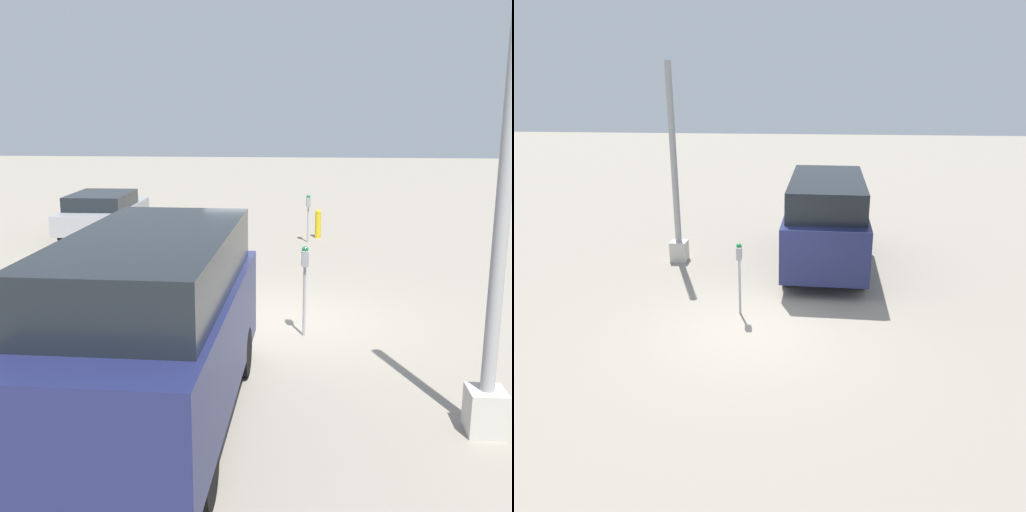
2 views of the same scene
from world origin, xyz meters
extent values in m
plane|color=gray|center=(0.00, 0.00, 0.00)|extent=(80.00, 80.00, 0.00)
cylinder|color=#9E9EA3|center=(0.60, 0.36, 0.62)|extent=(0.05, 0.05, 1.23)
cube|color=gray|center=(0.60, 0.36, 1.36)|extent=(0.21, 0.12, 0.26)
sphere|color=#14662D|center=(0.60, 0.36, 1.52)|extent=(0.11, 0.11, 0.11)
cube|color=beige|center=(3.80, 2.52, 0.28)|extent=(0.44, 0.44, 0.55)
cylinder|color=#9E9E9E|center=(3.80, 2.52, 2.87)|extent=(0.17, 0.17, 4.63)
cube|color=navy|center=(3.90, -1.47, 1.00)|extent=(5.17, 2.13, 1.29)
cube|color=black|center=(3.77, -1.47, 2.01)|extent=(4.14, 1.94, 0.72)
cube|color=orange|center=(6.42, -0.88, 0.51)|extent=(0.08, 0.12, 0.20)
cylinder|color=black|center=(5.50, -0.63, 0.36)|extent=(0.72, 0.26, 0.72)
cylinder|color=black|center=(5.46, -2.39, 0.36)|extent=(0.72, 0.26, 0.72)
cylinder|color=black|center=(2.33, -0.55, 0.36)|extent=(0.72, 0.26, 0.72)
cylinder|color=black|center=(2.29, -2.32, 0.36)|extent=(0.72, 0.26, 0.72)
camera|label=1|loc=(11.02, 0.32, 3.81)|focal=45.00mm
camera|label=2|loc=(-8.96, -1.14, 4.66)|focal=35.00mm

